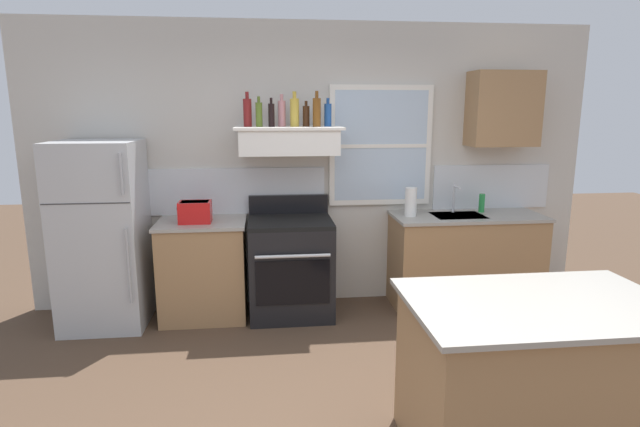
% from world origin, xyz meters
% --- Properties ---
extents(back_wall, '(5.40, 0.11, 2.70)m').
position_xyz_m(back_wall, '(0.03, 2.23, 1.35)').
color(back_wall, beige).
rests_on(back_wall, ground_plane).
extents(refrigerator, '(0.70, 0.72, 1.64)m').
position_xyz_m(refrigerator, '(-1.90, 1.84, 0.82)').
color(refrigerator, '#B7BABC').
rests_on(refrigerator, ground_plane).
extents(counter_left_of_stove, '(0.79, 0.63, 0.91)m').
position_xyz_m(counter_left_of_stove, '(-1.05, 1.90, 0.46)').
color(counter_left_of_stove, '#9E754C').
rests_on(counter_left_of_stove, ground_plane).
extents(toaster, '(0.30, 0.20, 0.19)m').
position_xyz_m(toaster, '(-1.09, 1.84, 1.01)').
color(toaster, red).
rests_on(toaster, counter_left_of_stove).
extents(stove_range, '(0.76, 0.69, 1.09)m').
position_xyz_m(stove_range, '(-0.25, 1.86, 0.46)').
color(stove_range, black).
rests_on(stove_range, ground_plane).
extents(range_hood_shelf, '(0.96, 0.52, 0.24)m').
position_xyz_m(range_hood_shelf, '(-0.25, 1.96, 1.62)').
color(range_hood_shelf, white).
extents(bottle_red_label_wine, '(0.07, 0.07, 0.30)m').
position_xyz_m(bottle_red_label_wine, '(-0.61, 1.98, 1.87)').
color(bottle_red_label_wine, maroon).
rests_on(bottle_red_label_wine, range_hood_shelf).
extents(bottle_olive_oil_square, '(0.06, 0.06, 0.26)m').
position_xyz_m(bottle_olive_oil_square, '(-0.51, 1.94, 1.86)').
color(bottle_olive_oil_square, '#4C601E').
rests_on(bottle_olive_oil_square, range_hood_shelf).
extents(bottle_balsamic_dark, '(0.06, 0.06, 0.25)m').
position_xyz_m(bottle_balsamic_dark, '(-0.40, 1.94, 1.85)').
color(bottle_balsamic_dark, black).
rests_on(bottle_balsamic_dark, range_hood_shelf).
extents(bottle_rose_pink, '(0.07, 0.07, 0.29)m').
position_xyz_m(bottle_rose_pink, '(-0.31, 2.01, 1.87)').
color(bottle_rose_pink, '#C67F84').
rests_on(bottle_rose_pink, range_hood_shelf).
extents(bottle_champagne_gold_foil, '(0.08, 0.08, 0.31)m').
position_xyz_m(bottle_champagne_gold_foil, '(-0.20, 1.94, 1.87)').
color(bottle_champagne_gold_foil, '#B29333').
rests_on(bottle_champagne_gold_foil, range_hood_shelf).
extents(bottle_brown_stout, '(0.06, 0.06, 0.23)m').
position_xyz_m(bottle_brown_stout, '(-0.09, 1.97, 1.84)').
color(bottle_brown_stout, '#381E0F').
rests_on(bottle_brown_stout, range_hood_shelf).
extents(bottle_amber_wine, '(0.07, 0.07, 0.31)m').
position_xyz_m(bottle_amber_wine, '(0.00, 1.91, 1.88)').
color(bottle_amber_wine, brown).
rests_on(bottle_amber_wine, range_hood_shelf).
extents(bottle_blue_liqueur, '(0.07, 0.07, 0.25)m').
position_xyz_m(bottle_blue_liqueur, '(0.11, 1.96, 1.85)').
color(bottle_blue_liqueur, '#1E478C').
rests_on(bottle_blue_liqueur, range_hood_shelf).
extents(counter_right_with_sink, '(1.43, 0.63, 0.91)m').
position_xyz_m(counter_right_with_sink, '(1.45, 1.90, 0.46)').
color(counter_right_with_sink, '#9E754C').
rests_on(counter_right_with_sink, ground_plane).
extents(sink_faucet, '(0.03, 0.17, 0.28)m').
position_xyz_m(sink_faucet, '(1.35, 2.00, 1.08)').
color(sink_faucet, silver).
rests_on(sink_faucet, counter_right_with_sink).
extents(paper_towel_roll, '(0.11, 0.11, 0.27)m').
position_xyz_m(paper_towel_roll, '(0.89, 1.90, 1.04)').
color(paper_towel_roll, white).
rests_on(paper_towel_roll, counter_right_with_sink).
extents(dish_soap_bottle, '(0.06, 0.06, 0.18)m').
position_xyz_m(dish_soap_bottle, '(1.63, 2.00, 1.00)').
color(dish_soap_bottle, '#268C3F').
rests_on(dish_soap_bottle, counter_right_with_sink).
extents(kitchen_island, '(1.40, 0.90, 0.91)m').
position_xyz_m(kitchen_island, '(0.96, -0.28, 0.46)').
color(kitchen_island, '#9E754C').
rests_on(kitchen_island, ground_plane).
extents(upper_cabinet_right, '(0.64, 0.32, 0.70)m').
position_xyz_m(upper_cabinet_right, '(1.80, 2.04, 1.90)').
color(upper_cabinet_right, '#9E754C').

